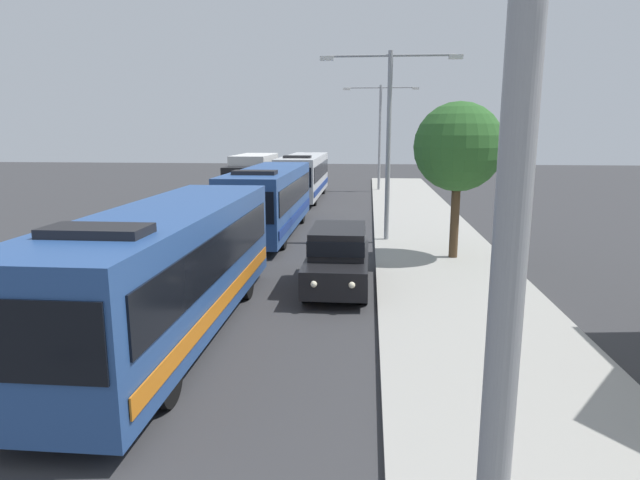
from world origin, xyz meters
TOP-DOWN VIEW (x-y plane):
  - bus_lead at (-1.30, 13.17)m, footprint 2.58×10.75m
  - bus_second_in_line at (-1.30, 26.11)m, footprint 2.58×10.91m
  - bus_middle at (-1.30, 39.39)m, footprint 2.58×11.51m
  - white_suv at (2.40, 17.42)m, footprint 1.86×4.70m
  - box_truck_oncoming at (-4.60, 37.62)m, footprint 2.35×7.54m
  - streetlamp_near at (4.10, 4.41)m, footprint 4.96×0.28m
  - streetlamp_mid at (4.10, 24.52)m, footprint 5.79×0.28m
  - streetlamp_far at (4.10, 44.63)m, footprint 5.84×0.28m
  - roadside_tree at (6.49, 21.34)m, footprint 3.21×3.21m

SIDE VIEW (x-z plane):
  - white_suv at x=2.40m, z-range 0.08..1.98m
  - bus_lead at x=-1.30m, z-range 0.08..3.29m
  - bus_second_in_line at x=-1.30m, z-range 0.08..3.29m
  - bus_middle at x=-1.30m, z-range 0.09..3.30m
  - box_truck_oncoming at x=-4.60m, z-range 0.13..3.28m
  - roadside_tree at x=6.49m, z-range 1.36..7.04m
  - streetlamp_mid at x=4.10m, z-range 1.06..8.89m
  - streetlamp_far at x=4.10m, z-range 1.07..9.14m
  - streetlamp_near at x=4.10m, z-range 1.02..9.55m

